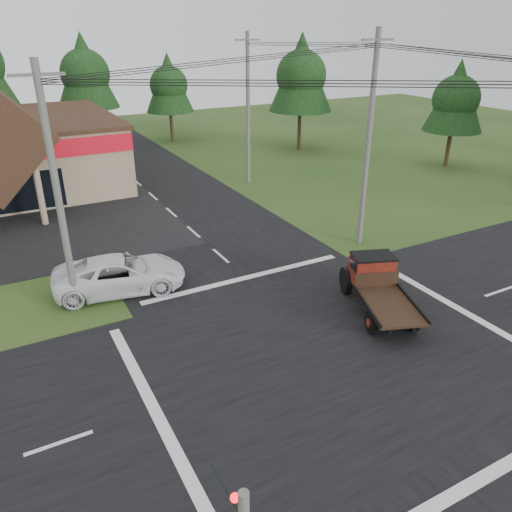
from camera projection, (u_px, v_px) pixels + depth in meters
ground at (328, 351)px, 19.44m from camera, size 120.00×120.00×0.00m
road_ns at (328, 351)px, 19.43m from camera, size 12.00×120.00×0.02m
road_ew at (328, 351)px, 19.43m from camera, size 120.00×12.00×0.02m
utility_pole_nw at (57, 193)px, 20.11m from camera, size 2.00×0.30×10.50m
utility_pole_ne at (368, 141)px, 26.81m from camera, size 2.00×0.30×11.50m
utility_pole_n at (248, 109)px, 38.05m from camera, size 2.00×0.30×11.20m
tree_row_d at (85, 71)px, 49.87m from camera, size 6.16×6.16×11.11m
tree_row_e at (169, 83)px, 52.29m from camera, size 5.04×5.04×9.09m
tree_side_ne at (301, 73)px, 48.06m from camera, size 6.16×6.16×11.11m
tree_side_e_near at (456, 97)px, 42.50m from camera, size 5.04×5.04×9.09m
antique_flatbed_truck at (380, 289)px, 21.64m from camera, size 3.88×5.86×2.29m
white_pickup at (120, 274)px, 23.59m from camera, size 6.51×3.89×1.69m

